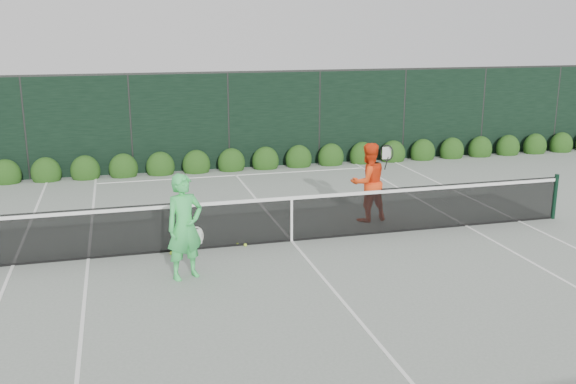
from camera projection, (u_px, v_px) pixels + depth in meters
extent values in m
plane|color=gray|center=(292.00, 241.00, 13.53)|extent=(80.00, 80.00, 0.00)
cylinder|color=#0F2F1F|center=(555.00, 197.00, 15.01)|extent=(0.10, 0.10, 1.07)
cube|color=black|center=(82.00, 235.00, 12.35)|extent=(4.40, 0.01, 1.02)
cube|color=black|center=(292.00, 219.00, 13.41)|extent=(4.00, 0.01, 0.96)
cube|color=black|center=(471.00, 204.00, 14.46)|extent=(4.40, 0.01, 1.02)
cube|color=white|center=(292.00, 198.00, 13.29)|extent=(12.80, 0.03, 0.07)
cube|color=black|center=(292.00, 240.00, 13.53)|extent=(12.80, 0.02, 0.04)
cube|color=white|center=(292.00, 221.00, 13.42)|extent=(0.05, 0.03, 0.91)
imported|color=#3FD761|center=(185.00, 227.00, 11.35)|extent=(0.82, 0.68, 1.91)
torus|color=beige|center=(196.00, 237.00, 11.55)|extent=(0.30, 0.11, 0.30)
cylinder|color=black|center=(196.00, 249.00, 11.61)|extent=(0.10, 0.03, 0.30)
imported|color=#FF4515|center=(368.00, 182.00, 14.77)|extent=(1.00, 0.84, 1.83)
torus|color=black|center=(387.00, 153.00, 14.50)|extent=(0.27, 0.18, 0.30)
cylinder|color=black|center=(386.00, 163.00, 14.56)|extent=(0.10, 0.03, 0.30)
cube|color=white|center=(13.00, 265.00, 12.15)|extent=(0.06, 23.77, 0.01)
cube|color=white|center=(519.00, 221.00, 14.91)|extent=(0.06, 23.77, 0.01)
cube|color=white|center=(88.00, 259.00, 12.49)|extent=(0.06, 23.77, 0.01)
cube|color=white|center=(466.00, 226.00, 14.56)|extent=(0.06, 23.77, 0.01)
cube|color=white|center=(210.00, 144.00, 24.64)|extent=(11.03, 0.06, 0.01)
cube|color=white|center=(236.00, 175.00, 19.51)|extent=(8.23, 0.06, 0.01)
cube|color=white|center=(292.00, 241.00, 13.53)|extent=(0.06, 12.80, 0.01)
cube|color=black|center=(229.00, 121.00, 20.17)|extent=(32.00, 0.06, 3.00)
cube|color=#262826|center=(227.00, 72.00, 19.78)|extent=(32.00, 0.06, 0.06)
cylinder|color=#262826|center=(25.00, 129.00, 18.66)|extent=(0.08, 0.08, 3.00)
cylinder|color=#262826|center=(131.00, 125.00, 19.41)|extent=(0.08, 0.08, 3.00)
cylinder|color=#262826|center=(229.00, 121.00, 20.17)|extent=(0.08, 0.08, 3.00)
cylinder|color=#262826|center=(319.00, 118.00, 20.92)|extent=(0.08, 0.08, 3.00)
cylinder|color=#262826|center=(404.00, 115.00, 21.68)|extent=(0.08, 0.08, 3.00)
cylinder|color=#262826|center=(483.00, 112.00, 22.43)|extent=(0.08, 0.08, 3.00)
cylinder|color=#262826|center=(556.00, 109.00, 23.19)|extent=(0.08, 0.08, 3.00)
ellipsoid|color=#17380F|center=(6.00, 175.00, 18.50)|extent=(0.86, 0.65, 0.94)
ellipsoid|color=#17380F|center=(46.00, 173.00, 18.77)|extent=(0.86, 0.65, 0.94)
ellipsoid|color=#17380F|center=(85.00, 171.00, 19.05)|extent=(0.86, 0.65, 0.94)
ellipsoid|color=#17380F|center=(123.00, 169.00, 19.33)|extent=(0.86, 0.65, 0.94)
ellipsoid|color=#17380F|center=(160.00, 167.00, 19.60)|extent=(0.86, 0.65, 0.94)
ellipsoid|color=#17380F|center=(196.00, 165.00, 19.88)|extent=(0.86, 0.65, 0.94)
ellipsoid|color=#17380F|center=(231.00, 163.00, 20.16)|extent=(0.86, 0.65, 0.94)
ellipsoid|color=#17380F|center=(265.00, 161.00, 20.43)|extent=(0.86, 0.65, 0.94)
ellipsoid|color=#17380F|center=(299.00, 159.00, 20.71)|extent=(0.86, 0.65, 0.94)
ellipsoid|color=#17380F|center=(331.00, 158.00, 20.99)|extent=(0.86, 0.65, 0.94)
ellipsoid|color=#17380F|center=(362.00, 156.00, 21.26)|extent=(0.86, 0.65, 0.94)
ellipsoid|color=#17380F|center=(393.00, 154.00, 21.54)|extent=(0.86, 0.65, 0.94)
ellipsoid|color=#17380F|center=(423.00, 153.00, 21.82)|extent=(0.86, 0.65, 0.94)
ellipsoid|color=#17380F|center=(452.00, 151.00, 22.09)|extent=(0.86, 0.65, 0.94)
ellipsoid|color=#17380F|center=(480.00, 149.00, 22.37)|extent=(0.86, 0.65, 0.94)
ellipsoid|color=#17380F|center=(508.00, 148.00, 22.65)|extent=(0.86, 0.65, 0.94)
ellipsoid|color=#17380F|center=(535.00, 147.00, 22.92)|extent=(0.86, 0.65, 0.94)
ellipsoid|color=#17380F|center=(561.00, 145.00, 23.20)|extent=(0.86, 0.65, 0.94)
sphere|color=#BBE533|center=(245.00, 245.00, 13.20)|extent=(0.07, 0.07, 0.07)
sphere|color=#BBE533|center=(237.00, 244.00, 13.26)|extent=(0.07, 0.07, 0.07)
sphere|color=#BBE533|center=(171.00, 253.00, 12.72)|extent=(0.07, 0.07, 0.07)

